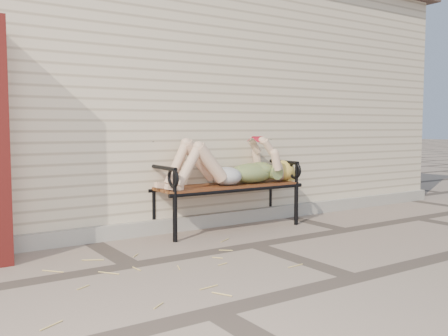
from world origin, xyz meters
TOP-DOWN VIEW (x-y plane):
  - ground at (0.00, 0.00)m, footprint 80.00×80.00m
  - house_wall at (0.00, 3.00)m, footprint 8.00×4.00m
  - foundation_strip at (0.00, 0.97)m, footprint 8.00×0.10m
  - garden_bench at (0.22, 0.88)m, footprint 1.78×0.71m
  - reading_woman at (0.23, 0.74)m, footprint 1.68×0.38m
  - straw_scatter at (-1.32, -0.58)m, footprint 2.71×1.64m

SIDE VIEW (x-z plane):
  - ground at x=0.00m, z-range 0.00..0.00m
  - straw_scatter at x=-1.32m, z-range 0.00..0.01m
  - foundation_strip at x=0.00m, z-range 0.00..0.15m
  - garden_bench at x=0.22m, z-range 0.07..1.22m
  - reading_woman at x=0.23m, z-range 0.42..0.95m
  - house_wall at x=0.00m, z-range 0.00..3.00m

